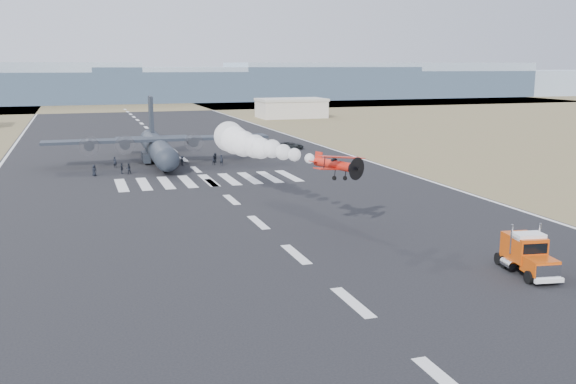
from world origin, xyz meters
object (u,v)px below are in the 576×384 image
semi_truck (527,254)px  crew_g (221,160)px  hangar_right (291,108)px  crew_h (128,169)px  crew_d (122,169)px  aerobatic_biplane (337,165)px  support_vehicle (291,145)px  crew_b (214,160)px  transport_aircraft (158,146)px  crew_a (115,162)px  crew_c (182,161)px  crew_f (215,158)px  crew_e (94,170)px

semi_truck → crew_g: bearing=108.9°
hangar_right → crew_h: (-56.30, -90.93, -2.20)m
crew_d → aerobatic_biplane: bearing=-164.5°
support_vehicle → crew_b: size_ratio=3.11×
aerobatic_biplane → crew_h: bearing=99.1°
transport_aircraft → crew_h: size_ratio=22.62×
aerobatic_biplane → transport_aircraft: size_ratio=0.17×
crew_a → crew_h: (1.55, -6.86, -0.07)m
semi_truck → aerobatic_biplane: 19.65m
semi_truck → crew_c: (-16.78, 63.47, -0.82)m
crew_g → crew_h: (-15.05, -3.90, -0.06)m
transport_aircraft → crew_b: 10.25m
hangar_right → crew_h: size_ratio=12.74×
hangar_right → crew_b: 96.08m
hangar_right → crew_d: bearing=-122.3°
semi_truck → crew_a: semi_truck is taller
aerobatic_biplane → crew_g: size_ratio=3.54×
crew_a → crew_f: 16.28m
crew_a → crew_c: bearing=-150.2°
crew_a → transport_aircraft: bearing=-119.6°
support_vehicle → crew_g: 23.50m
crew_a → crew_g: (16.60, -2.96, -0.01)m
transport_aircraft → crew_b: transport_aircraft is taller
crew_b → crew_c: (-5.02, 1.22, -0.02)m
crew_c → crew_h: bearing=102.6°
semi_truck → crew_e: bearing=127.1°
crew_e → crew_h: crew_e is taller
aerobatic_biplane → crew_b: aerobatic_biplane is taller
hangar_right → crew_c: size_ratio=13.02×
semi_truck → crew_a: bearing=121.9°
hangar_right → crew_b: (-42.28, -86.25, -2.20)m
support_vehicle → crew_b: (-18.28, -15.17, 0.11)m
crew_e → crew_f: (19.66, 7.37, -0.03)m
transport_aircraft → crew_e: transport_aircraft is taller
crew_c → crew_h: 10.76m
aerobatic_biplane → crew_h: (-16.57, 40.96, -5.84)m
crew_f → crew_g: crew_g is taller
transport_aircraft → crew_c: bearing=-51.5°
crew_d → crew_e: crew_e is taller
crew_a → crew_b: 15.73m
crew_a → crew_c: (10.56, -0.96, -0.09)m
crew_f → crew_a: bearing=-57.5°
crew_a → crew_d: bearing=130.4°
crew_a → hangar_right: bearing=-89.5°
crew_h → crew_e: bearing=-8.5°
crew_e → crew_g: (19.98, 4.08, 0.04)m
transport_aircraft → aerobatic_biplane: bearing=-76.7°
crew_f → semi_truck: bearing=41.1°
support_vehicle → crew_e: crew_e is taller
semi_truck → aerobatic_biplane: (-9.21, 16.61, 5.04)m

